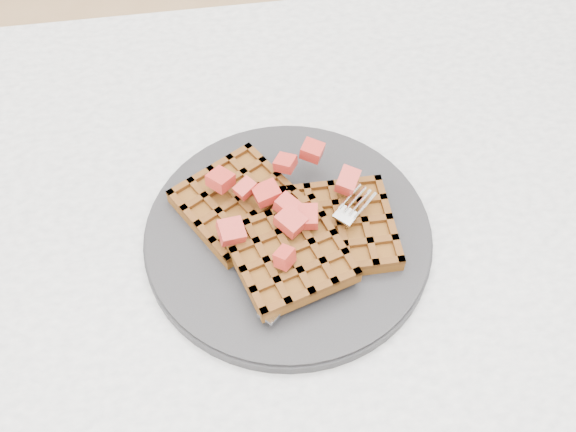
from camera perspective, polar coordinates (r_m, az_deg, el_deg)
The scene contains 5 objects.
table at distance 0.77m, azimuth 11.00°, elevation -5.89°, with size 1.20×0.80×0.75m.
plate at distance 0.65m, azimuth 0.00°, elevation -1.64°, with size 0.29×0.29×0.02m, color black.
waffles at distance 0.63m, azimuth 0.07°, elevation -0.95°, with size 0.22×0.21×0.03m.
strawberry_pile at distance 0.61m, azimuth 0.00°, elevation 0.76°, with size 0.15×0.15×0.02m, color maroon, non-canonical shape.
fork at distance 0.62m, azimuth 3.38°, elevation -2.94°, with size 0.02×0.18×0.02m, color silver, non-canonical shape.
Camera 1 is at (-0.20, -0.35, 1.30)m, focal length 40.00 mm.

